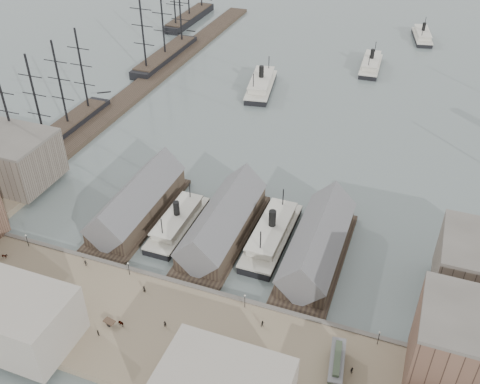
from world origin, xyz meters
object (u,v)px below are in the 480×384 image
at_px(horse_cart_left, 1,256).
at_px(horse_cart_center, 117,323).
at_px(horse_cart_right, 253,364).
at_px(tram, 336,365).
at_px(ferry_docked_west, 178,222).

relative_size(horse_cart_left, horse_cart_center, 0.93).
distance_m(horse_cart_left, horse_cart_right, 70.86).
height_order(tram, horse_cart_center, tram).
bearing_deg(ferry_docked_west, horse_cart_right, -46.54).
bearing_deg(horse_cart_right, tram, -90.63).
bearing_deg(horse_cart_center, tram, -73.16).
bearing_deg(horse_cart_left, ferry_docked_west, -19.16).
height_order(horse_cart_left, horse_cart_right, horse_cart_left).
distance_m(ferry_docked_west, tram, 60.59).
relative_size(ferry_docked_west, tram, 2.36).
xyz_separation_m(ferry_docked_west, horse_cart_right, (35.18, -37.12, 0.53)).
distance_m(ferry_docked_west, horse_cart_left, 45.54).
xyz_separation_m(horse_cart_left, horse_cart_right, (70.38, -8.22, -0.02)).
distance_m(ferry_docked_west, horse_cart_right, 51.15).
relative_size(tram, horse_cart_left, 2.45).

